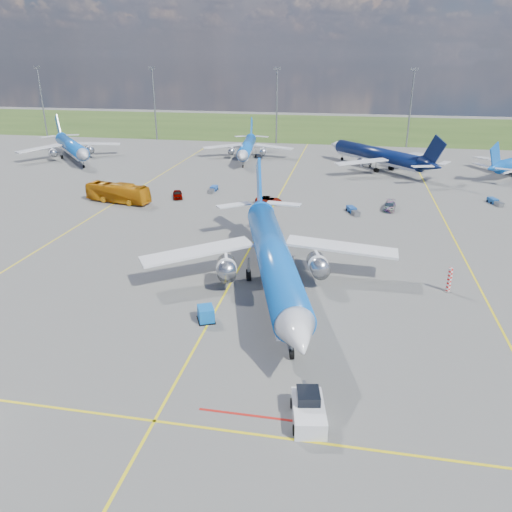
% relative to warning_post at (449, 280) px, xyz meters
% --- Properties ---
extents(ground, '(400.00, 400.00, 0.00)m').
position_rel_warning_post_xyz_m(ground, '(-26.00, -8.00, -1.50)').
color(ground, '#525250').
rests_on(ground, ground).
extents(grass_strip, '(400.00, 80.00, 0.01)m').
position_rel_warning_post_xyz_m(grass_strip, '(-26.00, 142.00, -1.50)').
color(grass_strip, '#2D4719').
rests_on(grass_strip, ground).
extents(taxiway_lines, '(60.25, 160.00, 0.02)m').
position_rel_warning_post_xyz_m(taxiway_lines, '(-25.83, 19.70, -1.49)').
color(taxiway_lines, yellow).
rests_on(taxiway_lines, ground).
extents(floodlight_masts, '(202.20, 0.50, 22.70)m').
position_rel_warning_post_xyz_m(floodlight_masts, '(-16.00, 102.00, 11.06)').
color(floodlight_masts, slate).
rests_on(floodlight_masts, ground).
extents(warning_post, '(0.50, 0.50, 3.00)m').
position_rel_warning_post_xyz_m(warning_post, '(0.00, 0.00, 0.00)').
color(warning_post, red).
rests_on(warning_post, ground).
extents(bg_jet_nw, '(47.14, 48.07, 10.03)m').
position_rel_warning_post_xyz_m(bg_jet_nw, '(-85.75, 65.66, -1.50)').
color(bg_jet_nw, blue).
rests_on(bg_jet_nw, ground).
extents(bg_jet_nnw, '(30.07, 37.33, 9.06)m').
position_rel_warning_post_xyz_m(bg_jet_nnw, '(-39.92, 75.24, -1.50)').
color(bg_jet_nnw, blue).
rests_on(bg_jet_nnw, ground).
extents(bg_jet_n, '(48.05, 48.91, 10.21)m').
position_rel_warning_post_xyz_m(bg_jet_n, '(-6.06, 68.16, -1.50)').
color(bg_jet_n, '#07123B').
rests_on(bg_jet_n, ground).
extents(main_airliner, '(44.93, 52.38, 11.76)m').
position_rel_warning_post_xyz_m(main_airliner, '(-20.59, -3.12, -1.50)').
color(main_airliner, blue).
rests_on(main_airliner, ground).
extents(pushback_tug, '(3.20, 6.60, 2.19)m').
position_rel_warning_post_xyz_m(pushback_tug, '(-14.36, -25.58, -0.61)').
color(pushback_tug, silver).
rests_on(pushback_tug, ground).
extents(uld_container, '(2.26, 2.45, 1.58)m').
position_rel_warning_post_xyz_m(uld_container, '(-26.41, -12.11, -0.71)').
color(uld_container, blue).
rests_on(uld_container, ground).
extents(apron_bus, '(13.41, 5.80, 3.64)m').
position_rel_warning_post_xyz_m(apron_bus, '(-55.48, 28.92, 0.32)').
color(apron_bus, '#C5750B').
rests_on(apron_bus, ground).
extents(service_car_a, '(3.19, 4.71, 1.49)m').
position_rel_warning_post_xyz_m(service_car_a, '(-45.40, 33.94, -0.75)').
color(service_car_a, '#999999').
rests_on(service_car_a, ground).
extents(service_car_b, '(5.03, 2.39, 1.39)m').
position_rel_warning_post_xyz_m(service_car_b, '(-27.13, 33.28, -0.81)').
color(service_car_b, '#999999').
rests_on(service_car_b, ground).
extents(service_car_c, '(2.69, 5.20, 1.44)m').
position_rel_warning_post_xyz_m(service_car_c, '(-4.90, 33.25, -0.78)').
color(service_car_c, '#999999').
rests_on(service_car_c, ground).
extents(baggage_tug_w, '(2.58, 4.37, 0.95)m').
position_rel_warning_post_xyz_m(baggage_tug_w, '(-11.40, 30.05, -1.05)').
color(baggage_tug_w, navy).
rests_on(baggage_tug_w, ground).
extents(baggage_tug_c, '(1.24, 4.23, 0.95)m').
position_rel_warning_post_xyz_m(baggage_tug_c, '(-39.89, 40.07, -1.06)').
color(baggage_tug_c, '#1A4B9F').
rests_on(baggage_tug_c, ground).
extents(baggage_tug_e, '(2.29, 4.36, 0.95)m').
position_rel_warning_post_xyz_m(baggage_tug_e, '(14.88, 40.87, -1.06)').
color(baggage_tug_e, navy).
rests_on(baggage_tug_e, ground).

